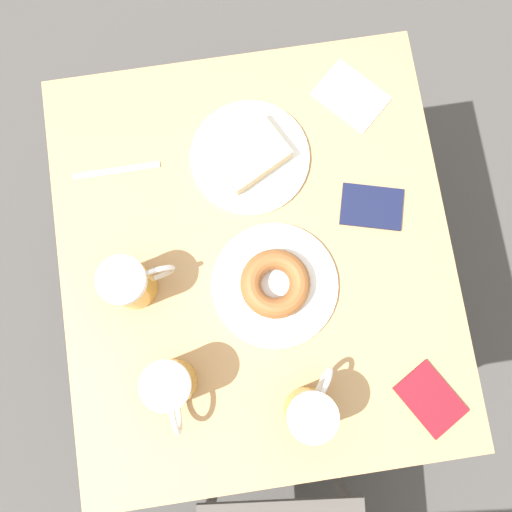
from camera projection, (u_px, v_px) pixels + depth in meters
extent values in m
plane|color=#474442|center=(256.00, 293.00, 1.89)|extent=(8.00, 8.00, 0.00)
cube|color=tan|center=(256.00, 259.00, 1.17)|extent=(0.80, 0.89, 0.03)
cylinder|color=black|center=(360.00, 120.00, 1.61)|extent=(0.04, 0.04, 0.71)
cylinder|color=black|center=(108.00, 156.00, 1.59)|extent=(0.04, 0.04, 0.71)
cylinder|color=black|center=(415.00, 413.00, 1.48)|extent=(0.04, 0.04, 0.71)
cylinder|color=black|center=(141.00, 456.00, 1.46)|extent=(0.04, 0.04, 0.71)
cylinder|color=#514C47|center=(340.00, 485.00, 1.58)|extent=(0.03, 0.03, 0.44)
cylinder|color=#514C47|center=(214.00, 491.00, 1.58)|extent=(0.03, 0.03, 0.44)
cylinder|color=white|center=(250.00, 157.00, 1.19)|extent=(0.25, 0.25, 0.01)
cube|color=#D1B27F|center=(250.00, 154.00, 1.17)|extent=(0.17, 0.16, 0.03)
cylinder|color=white|center=(275.00, 285.00, 1.14)|extent=(0.25, 0.25, 0.01)
torus|color=brown|center=(275.00, 284.00, 1.12)|extent=(0.14, 0.14, 0.04)
cylinder|color=#C68C23|center=(309.00, 413.00, 1.05)|extent=(0.09, 0.09, 0.12)
cylinder|color=white|center=(313.00, 417.00, 0.98)|extent=(0.09, 0.09, 0.02)
torus|color=silver|center=(321.00, 389.00, 1.05)|extent=(0.06, 0.08, 0.09)
cylinder|color=#C68C23|center=(171.00, 383.00, 1.06)|extent=(0.09, 0.09, 0.12)
cylinder|color=white|center=(165.00, 386.00, 0.99)|extent=(0.09, 0.09, 0.02)
torus|color=silver|center=(175.00, 411.00, 1.04)|extent=(0.02, 0.09, 0.09)
cylinder|color=#C68C23|center=(130.00, 284.00, 1.09)|extent=(0.09, 0.09, 0.12)
cylinder|color=white|center=(121.00, 280.00, 1.02)|extent=(0.09, 0.09, 0.02)
torus|color=silver|center=(153.00, 275.00, 1.08)|extent=(0.09, 0.03, 0.09)
cube|color=white|center=(351.00, 96.00, 1.21)|extent=(0.17, 0.17, 0.00)
cube|color=silver|center=(117.00, 171.00, 1.19)|extent=(0.18, 0.01, 0.00)
cube|color=maroon|center=(431.00, 399.00, 1.11)|extent=(0.14, 0.15, 0.01)
cube|color=#141938|center=(372.00, 207.00, 1.17)|extent=(0.14, 0.12, 0.01)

